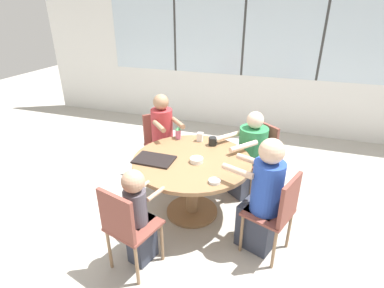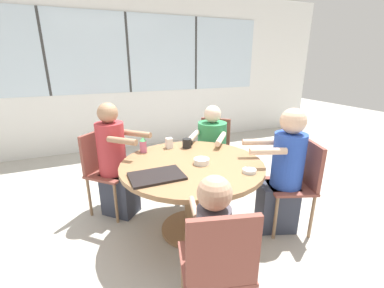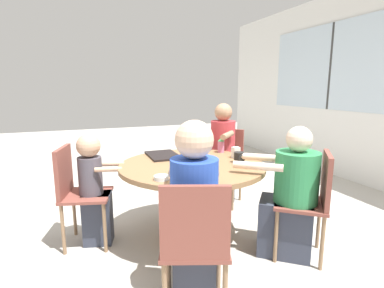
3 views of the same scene
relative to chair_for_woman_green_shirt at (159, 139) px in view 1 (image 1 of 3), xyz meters
name	(u,v)px [view 1 (image 1 of 3)]	position (x,y,z in m)	size (l,w,h in m)	color
ground_plane	(192,212)	(0.72, -0.72, -0.53)	(16.00, 16.00, 0.00)	#B2ADA3
wall_back_with_windows	(243,53)	(0.72, 2.16, 0.89)	(8.40, 0.08, 2.80)	silver
dining_table	(192,171)	(0.72, -0.72, 0.03)	(1.30, 1.30, 0.71)	olive
chair_for_woman_green_shirt	(159,139)	(0.00, 0.00, 0.00)	(0.57, 0.57, 0.89)	brown
chair_for_man_blue_shirt	(260,151)	(1.37, 0.07, 0.00)	(0.56, 0.56, 0.89)	brown
chair_for_man_teal_shirt	(278,209)	(1.68, -1.07, 0.00)	(0.51, 0.51, 0.89)	brown
chair_for_toddler	(126,224)	(0.46, -1.71, 0.00)	(0.49, 0.49, 0.89)	brown
person_woman_green_shirt	(164,142)	(0.11, -0.11, 0.02)	(0.56, 0.56, 1.21)	#333847
person_man_blue_shirt	(249,158)	(1.26, -0.06, -0.05)	(0.66, 0.70, 1.09)	#333847
person_man_teal_shirt	(262,200)	(1.53, -1.02, 0.03)	(0.59, 0.45, 1.21)	#333847
person_toddler	(139,218)	(0.50, -1.56, -0.04)	(0.29, 0.41, 1.00)	#333847
food_tray_dark	(154,160)	(0.35, -0.88, 0.19)	(0.42, 0.28, 0.02)	black
coffee_mug	(213,141)	(0.85, -0.31, 0.23)	(0.10, 0.10, 0.10)	black
sippy_cup	(178,133)	(0.39, -0.26, 0.26)	(0.07, 0.07, 0.16)	#CC668C
milk_carton_small	(200,137)	(0.67, -0.24, 0.23)	(0.07, 0.07, 0.11)	silver
bowl_white_shallow	(215,181)	(1.08, -1.10, 0.20)	(0.11, 0.11, 0.03)	silver
bowl_cereal	(197,160)	(0.79, -0.77, 0.20)	(0.14, 0.14, 0.05)	white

